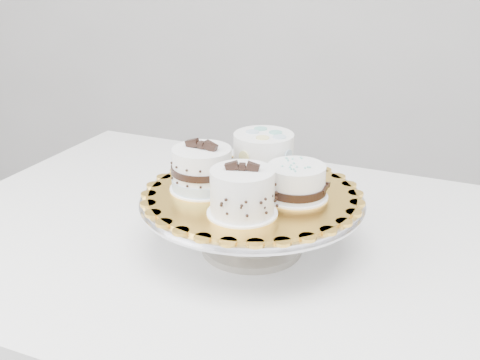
% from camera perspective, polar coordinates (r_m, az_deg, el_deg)
% --- Properties ---
extents(table, '(1.45, 1.11, 0.75)m').
position_cam_1_polar(table, '(1.15, 2.10, -8.64)').
color(table, white).
rests_on(table, floor).
extents(cake_stand, '(0.39, 0.39, 0.10)m').
position_cam_1_polar(cake_stand, '(1.05, 1.15, -3.12)').
color(cake_stand, gray).
rests_on(cake_stand, table).
extents(cake_board, '(0.38, 0.38, 0.01)m').
position_cam_1_polar(cake_board, '(1.03, 1.16, -1.34)').
color(cake_board, gold).
rests_on(cake_board, cake_stand).
extents(cake_swirl, '(0.11, 0.11, 0.09)m').
position_cam_1_polar(cake_swirl, '(0.94, 0.21, -1.25)').
color(cake_swirl, white).
rests_on(cake_swirl, cake_board).
extents(cake_banded, '(0.13, 0.13, 0.09)m').
position_cam_1_polar(cake_banded, '(1.04, -3.61, 0.89)').
color(cake_banded, white).
rests_on(cake_banded, cake_board).
extents(cake_dots, '(0.14, 0.14, 0.08)m').
position_cam_1_polar(cake_dots, '(1.09, 2.24, 2.44)').
color(cake_dots, white).
rests_on(cake_dots, cake_board).
extents(cake_ribbon, '(0.12, 0.11, 0.06)m').
position_cam_1_polar(cake_ribbon, '(1.01, 5.40, -0.21)').
color(cake_ribbon, white).
rests_on(cake_ribbon, cake_board).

